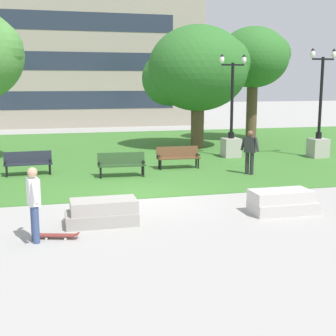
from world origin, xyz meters
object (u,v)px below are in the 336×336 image
object	(u,v)px
lamp_post_left	(319,136)
person_bystander_near_lawn	(250,150)
park_bench_near_left	(28,162)
concrete_block_left	(282,202)
park_bench_near_right	(178,156)
lamp_post_right	(231,136)
concrete_block_center	(103,212)
park_bench_far_left	(122,163)
person_skateboarder	(34,200)
skateboard	(57,235)

from	to	relation	value
lamp_post_left	person_bystander_near_lawn	world-z (taller)	lamp_post_left
park_bench_near_left	lamp_post_left	world-z (taller)	lamp_post_left
concrete_block_left	person_bystander_near_lawn	bearing A→B (deg)	75.48
park_bench_near_left	park_bench_near_right	world-z (taller)	same
lamp_post_right	lamp_post_left	bearing A→B (deg)	-15.76
concrete_block_center	person_bystander_near_lawn	distance (m)	8.10
park_bench_far_left	lamp_post_right	bearing A→B (deg)	30.74
person_skateboarder	lamp_post_right	size ratio (longest dim) A/B	0.35
concrete_block_center	park_bench_far_left	distance (m)	6.07
park_bench_far_left	lamp_post_right	xyz separation A→B (m)	(5.82, 3.46, 0.47)
concrete_block_left	park_bench_near_right	world-z (taller)	park_bench_near_right
park_bench_far_left	person_bystander_near_lawn	distance (m)	4.97
concrete_block_center	lamp_post_right	xyz separation A→B (m)	(7.21, 9.37, 0.70)
concrete_block_center	park_bench_near_left	world-z (taller)	park_bench_near_left
park_bench_far_left	park_bench_near_left	bearing A→B (deg)	161.01
concrete_block_left	park_bench_far_left	distance (m)	7.02
skateboard	concrete_block_left	bearing A→B (deg)	6.79
park_bench_near_right	lamp_post_left	size ratio (longest dim) A/B	0.36
concrete_block_left	park_bench_far_left	world-z (taller)	park_bench_far_left
park_bench_near_left	concrete_block_left	bearing A→B (deg)	-46.11
concrete_block_center	lamp_post_left	size ratio (longest dim) A/B	0.35
lamp_post_right	skateboard	bearing A→B (deg)	-129.19
park_bench_near_left	park_bench_far_left	size ratio (longest dim) A/B	1.00
concrete_block_left	lamp_post_left	xyz separation A→B (m)	(6.30, 8.40, 0.74)
person_skateboarder	person_bystander_near_lawn	distance (m)	9.95
park_bench_near_right	concrete_block_left	bearing A→B (deg)	-82.35
concrete_block_center	concrete_block_left	size ratio (longest dim) A/B	0.99
person_skateboarder	lamp_post_left	world-z (taller)	lamp_post_left
park_bench_near_left	park_bench_far_left	bearing A→B (deg)	-18.99
park_bench_near_right	park_bench_far_left	xyz separation A→B (m)	(-2.55, -1.16, 0.00)
concrete_block_center	park_bench_near_right	xyz separation A→B (m)	(3.94, 7.07, 0.23)
park_bench_near_left	lamp_post_right	world-z (taller)	lamp_post_right
concrete_block_left	park_bench_near_right	bearing A→B (deg)	97.65
person_skateboarder	lamp_post_left	xyz separation A→B (m)	(12.82, 9.22, 0.08)
park_bench_near_right	lamp_post_right	distance (m)	4.02
concrete_block_left	person_bystander_near_lawn	size ratio (longest dim) A/B	1.06
concrete_block_center	lamp_post_left	bearing A→B (deg)	36.34
park_bench_near_left	person_bystander_near_lawn	xyz separation A→B (m)	(8.34, -2.01, 0.45)
lamp_post_right	lamp_post_left	world-z (taller)	lamp_post_left
concrete_block_center	lamp_post_right	bearing A→B (deg)	52.44
concrete_block_center	lamp_post_right	world-z (taller)	lamp_post_right
concrete_block_left	lamp_post_left	size ratio (longest dim) A/B	0.36
concrete_block_left	lamp_post_right	distance (m)	9.83
park_bench_near_right	park_bench_far_left	distance (m)	2.81
lamp_post_right	person_bystander_near_lawn	bearing A→B (deg)	-102.38
park_bench_near_left	park_bench_near_right	bearing A→B (deg)	-0.24
person_skateboarder	park_bench_near_right	size ratio (longest dim) A/B	0.94
park_bench_far_left	concrete_block_center	bearing A→B (deg)	-103.18
concrete_block_left	lamp_post_left	world-z (taller)	lamp_post_left
park_bench_near_left	lamp_post_right	size ratio (longest dim) A/B	0.38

